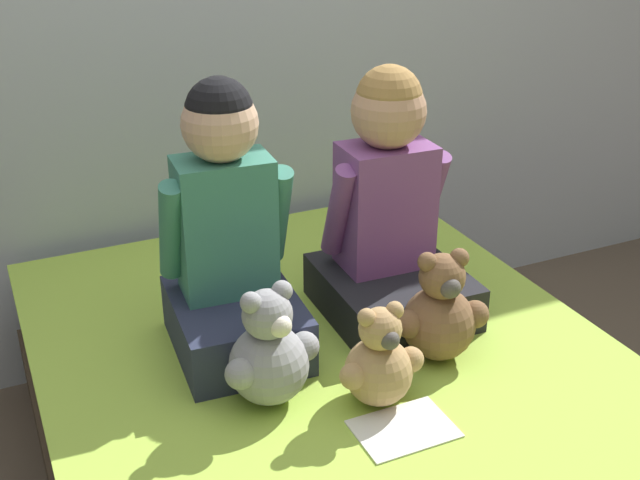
{
  "coord_description": "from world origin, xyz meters",
  "views": [
    {
      "loc": [
        -0.71,
        -1.32,
        1.57
      ],
      "look_at": [
        0.0,
        0.24,
        0.74
      ],
      "focal_mm": 45.0,
      "sensor_mm": 36.0,
      "label": 1
    }
  ],
  "objects_px": {
    "child_on_right": "(389,214)",
    "teddy_bear_between_children": "(379,362)",
    "bed": "(361,471)",
    "child_on_left": "(229,242)",
    "teddy_bear_held_by_right_child": "(440,313)",
    "sign_card": "(404,429)",
    "teddy_bear_held_by_left_child": "(269,354)"
  },
  "relations": [
    {
      "from": "teddy_bear_held_by_left_child",
      "to": "sign_card",
      "type": "bearing_deg",
      "value": -59.0
    },
    {
      "from": "child_on_left",
      "to": "teddy_bear_between_children",
      "type": "distance_m",
      "value": 0.46
    },
    {
      "from": "child_on_left",
      "to": "teddy_bear_held_by_left_child",
      "type": "bearing_deg",
      "value": -86.55
    },
    {
      "from": "child_on_right",
      "to": "child_on_left",
      "type": "bearing_deg",
      "value": -177.95
    },
    {
      "from": "child_on_left",
      "to": "teddy_bear_held_by_right_child",
      "type": "bearing_deg",
      "value": -27.45
    },
    {
      "from": "child_on_right",
      "to": "teddy_bear_between_children",
      "type": "relative_size",
      "value": 2.67
    },
    {
      "from": "child_on_left",
      "to": "teddy_bear_held_by_right_child",
      "type": "distance_m",
      "value": 0.53
    },
    {
      "from": "bed",
      "to": "child_on_left",
      "type": "relative_size",
      "value": 3.02
    },
    {
      "from": "bed",
      "to": "teddy_bear_between_children",
      "type": "distance_m",
      "value": 0.34
    },
    {
      "from": "child_on_right",
      "to": "teddy_bear_held_by_right_child",
      "type": "relative_size",
      "value": 2.3
    },
    {
      "from": "teddy_bear_held_by_left_child",
      "to": "child_on_right",
      "type": "bearing_deg",
      "value": 16.78
    },
    {
      "from": "bed",
      "to": "child_on_left",
      "type": "height_order",
      "value": "child_on_left"
    },
    {
      "from": "teddy_bear_held_by_right_child",
      "to": "sign_card",
      "type": "bearing_deg",
      "value": -126.2
    },
    {
      "from": "teddy_bear_held_by_right_child",
      "to": "sign_card",
      "type": "distance_m",
      "value": 0.32
    },
    {
      "from": "teddy_bear_held_by_right_child",
      "to": "bed",
      "type": "bearing_deg",
      "value": -156.74
    },
    {
      "from": "sign_card",
      "to": "teddy_bear_held_by_right_child",
      "type": "bearing_deg",
      "value": 44.6
    },
    {
      "from": "teddy_bear_held_by_left_child",
      "to": "teddy_bear_held_by_right_child",
      "type": "distance_m",
      "value": 0.43
    },
    {
      "from": "bed",
      "to": "sign_card",
      "type": "bearing_deg",
      "value": -83.9
    },
    {
      "from": "teddy_bear_held_by_left_child",
      "to": "teddy_bear_between_children",
      "type": "distance_m",
      "value": 0.24
    },
    {
      "from": "bed",
      "to": "child_on_left",
      "type": "distance_m",
      "value": 0.64
    },
    {
      "from": "child_on_right",
      "to": "teddy_bear_held_by_right_child",
      "type": "xyz_separation_m",
      "value": [
        -0.0,
        -0.26,
        -0.15
      ]
    },
    {
      "from": "bed",
      "to": "teddy_bear_held_by_left_child",
      "type": "xyz_separation_m",
      "value": [
        -0.2,
        0.07,
        0.35
      ]
    },
    {
      "from": "bed",
      "to": "child_on_right",
      "type": "xyz_separation_m",
      "value": [
        0.23,
        0.32,
        0.5
      ]
    },
    {
      "from": "child_on_left",
      "to": "teddy_bear_held_by_left_child",
      "type": "height_order",
      "value": "child_on_left"
    },
    {
      "from": "bed",
      "to": "teddy_bear_held_by_left_child",
      "type": "relative_size",
      "value": 7.08
    },
    {
      "from": "sign_card",
      "to": "teddy_bear_held_by_left_child",
      "type": "bearing_deg",
      "value": 134.84
    },
    {
      "from": "teddy_bear_held_by_left_child",
      "to": "teddy_bear_between_children",
      "type": "xyz_separation_m",
      "value": [
        0.22,
        -0.11,
        -0.02
      ]
    },
    {
      "from": "bed",
      "to": "teddy_bear_held_by_left_child",
      "type": "height_order",
      "value": "teddy_bear_held_by_left_child"
    },
    {
      "from": "child_on_right",
      "to": "teddy_bear_held_by_right_child",
      "type": "bearing_deg",
      "value": -88.57
    },
    {
      "from": "child_on_left",
      "to": "teddy_bear_between_children",
      "type": "height_order",
      "value": "child_on_left"
    },
    {
      "from": "teddy_bear_held_by_left_child",
      "to": "teddy_bear_held_by_right_child",
      "type": "height_order",
      "value": "teddy_bear_held_by_left_child"
    },
    {
      "from": "child_on_right",
      "to": "teddy_bear_held_by_left_child",
      "type": "bearing_deg",
      "value": -147.64
    }
  ]
}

